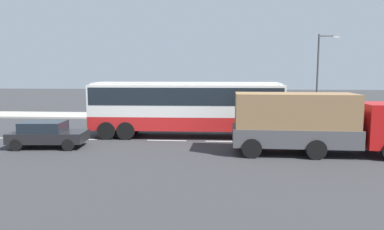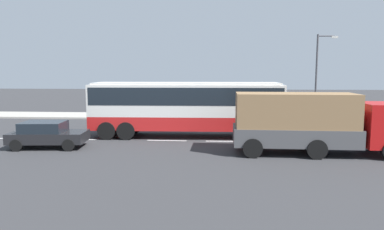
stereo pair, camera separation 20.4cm
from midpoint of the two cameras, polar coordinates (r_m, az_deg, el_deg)
ground_plane at (r=23.65m, az=2.82°, el=-3.16°), size 120.00×120.00×0.00m
sidewalk_curb at (r=32.45m, az=3.12°, el=-0.26°), size 80.00×4.00×0.15m
lane_centreline at (r=22.51m, az=-13.72°, el=-3.87°), size 27.70×0.16×0.01m
coach_bus at (r=22.63m, az=-1.20°, el=1.90°), size 12.13×3.03×3.48m
cargo_truck at (r=18.88m, az=18.57°, el=-0.97°), size 8.32×2.69×3.09m
car_blue_saloon at (r=24.04m, az=22.65°, el=-1.71°), size 4.27×2.01×1.40m
car_black_sedan at (r=21.12m, az=-22.49°, el=-2.82°), size 4.18×2.29×1.44m
pedestrian_near_curb at (r=30.82m, az=4.18°, el=1.16°), size 0.32×0.32×1.56m
pedestrian_at_crossing at (r=32.07m, az=-2.89°, el=1.36°), size 0.32×0.32×1.53m
street_lamp at (r=31.67m, az=19.46°, el=6.66°), size 1.68×0.24×7.08m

